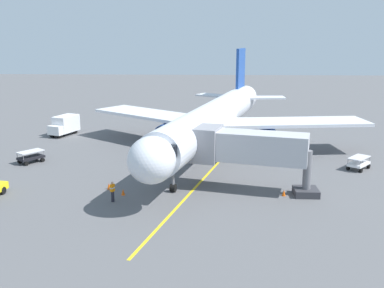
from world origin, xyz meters
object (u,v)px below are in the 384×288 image
object	(u,v)px
box_truck_near_nose	(64,125)
safety_cone_wing_port	(109,186)
safety_cone_nose_right	(123,192)
baggage_cart_starboard_side	(31,157)
safety_cone_nose_left	(284,193)
baggage_cart_portside	(359,163)
airplane	(214,119)
jet_bridge	(241,147)
ground_crew_marshaller	(113,191)

from	to	relation	value
box_truck_near_nose	safety_cone_wing_port	bearing A→B (deg)	117.01
safety_cone_nose_right	safety_cone_wing_port	size ratio (longest dim) A/B	1.00
baggage_cart_starboard_side	safety_cone_nose_left	world-z (taller)	baggage_cart_starboard_side
baggage_cart_starboard_side	safety_cone_wing_port	size ratio (longest dim) A/B	5.30
baggage_cart_portside	safety_cone_wing_port	size ratio (longest dim) A/B	5.26
airplane	safety_cone_nose_right	distance (m)	16.66
box_truck_near_nose	safety_cone_wing_port	size ratio (longest dim) A/B	9.07
safety_cone_wing_port	baggage_cart_starboard_side	bearing A→B (deg)	-38.28
airplane	baggage_cart_portside	world-z (taller)	airplane
jet_bridge	safety_cone_wing_port	distance (m)	12.07
box_truck_near_nose	baggage_cart_portside	distance (m)	37.93
safety_cone_nose_right	safety_cone_nose_left	bearing A→B (deg)	-178.10
jet_bridge	box_truck_near_nose	xyz separation A→B (m)	(22.68, -21.22, -2.38)
ground_crew_marshaller	safety_cone_wing_port	size ratio (longest dim) A/B	3.11
box_truck_near_nose	safety_cone_nose_left	world-z (taller)	box_truck_near_nose
airplane	ground_crew_marshaller	distance (m)	18.15
baggage_cart_portside	safety_cone_wing_port	bearing A→B (deg)	16.89
baggage_cart_portside	airplane	bearing A→B (deg)	-21.05
safety_cone_nose_left	safety_cone_wing_port	size ratio (longest dim) A/B	1.00
ground_crew_marshaller	baggage_cart_portside	xyz separation A→B (m)	(-22.84, -10.27, -0.23)
airplane	ground_crew_marshaller	xyz separation A→B (m)	(8.14, 15.92, -3.12)
safety_cone_nose_left	safety_cone_wing_port	world-z (taller)	same
safety_cone_nose_left	safety_cone_nose_right	distance (m)	13.57
baggage_cart_starboard_side	safety_cone_nose_right	distance (m)	15.15
jet_bridge	ground_crew_marshaller	size ratio (longest dim) A/B	6.71
ground_crew_marshaller	safety_cone_wing_port	distance (m)	3.25
box_truck_near_nose	safety_cone_nose_right	distance (m)	26.56
airplane	safety_cone_nose_right	xyz separation A→B (m)	(7.61, 14.34, -3.73)
box_truck_near_nose	baggage_cart_starboard_side	xyz separation A→B (m)	(-0.91, 13.78, -0.73)
jet_bridge	safety_cone_nose_left	distance (m)	5.26
ground_crew_marshaller	baggage_cart_portside	distance (m)	25.04
airplane	baggage_cart_portside	xyz separation A→B (m)	(-14.70, 5.66, -3.35)
baggage_cart_portside	box_truck_near_nose	bearing A→B (deg)	-22.67
box_truck_near_nose	safety_cone_nose_right	bearing A→B (deg)	118.57
airplane	safety_cone_nose_left	bearing A→B (deg)	113.20
airplane	baggage_cart_starboard_side	size ratio (longest dim) A/B	13.65
safety_cone_nose_right	safety_cone_wing_port	distance (m)	2.12
jet_bridge	ground_crew_marshaller	world-z (taller)	jet_bridge
ground_crew_marshaller	jet_bridge	bearing A→B (deg)	-160.82
box_truck_near_nose	safety_cone_nose_left	xyz separation A→B (m)	(-26.25, 22.85, -1.11)
ground_crew_marshaller	safety_cone_nose_left	bearing A→B (deg)	-171.81
box_truck_near_nose	safety_cone_nose_left	distance (m)	34.82
jet_bridge	ground_crew_marshaller	xyz separation A→B (m)	(10.52, 3.66, -2.88)
airplane	safety_cone_nose_left	size ratio (longest dim) A/B	72.37
ground_crew_marshaller	baggage_cart_starboard_side	xyz separation A→B (m)	(11.25, -11.10, -0.23)
ground_crew_marshaller	safety_cone_nose_right	xyz separation A→B (m)	(-0.53, -1.58, -0.61)
airplane	safety_cone_nose_left	xyz separation A→B (m)	(-5.96, 13.89, -3.73)
baggage_cart_starboard_side	safety_cone_wing_port	distance (m)	13.04
safety_cone_nose_left	safety_cone_nose_right	xyz separation A→B (m)	(13.57, 0.45, 0.00)
airplane	box_truck_near_nose	bearing A→B (deg)	-23.82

